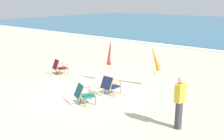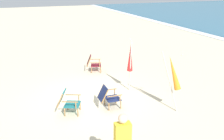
% 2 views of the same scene
% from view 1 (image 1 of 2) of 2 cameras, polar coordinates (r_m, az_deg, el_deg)
% --- Properties ---
extents(ground_plane, '(80.00, 80.00, 0.00)m').
position_cam_1_polar(ground_plane, '(11.11, -4.95, -4.79)').
color(ground_plane, beige).
extents(surf_band, '(80.00, 1.10, 0.06)m').
position_cam_1_polar(surf_band, '(21.69, 18.56, 4.43)').
color(surf_band, white).
rests_on(surf_band, ground).
extents(beach_chair_front_right, '(0.75, 0.83, 0.81)m').
position_cam_1_polar(beach_chair_front_right, '(13.73, -11.39, 0.74)').
color(beach_chair_front_right, maroon).
rests_on(beach_chair_front_right, ground).
extents(beach_chair_back_right, '(0.62, 0.76, 0.79)m').
position_cam_1_polar(beach_chair_back_right, '(10.63, -0.44, -3.23)').
color(beach_chair_back_right, '#19234C').
rests_on(beach_chair_back_right, ground).
extents(beach_chair_mid_center, '(0.82, 0.89, 0.80)m').
position_cam_1_polar(beach_chair_mid_center, '(9.72, -6.15, -5.10)').
color(beach_chair_mid_center, '#196066').
rests_on(beach_chair_mid_center, ground).
extents(umbrella_furled_orange, '(0.73, 0.51, 2.02)m').
position_cam_1_polar(umbrella_furled_orange, '(11.46, 9.32, 2.56)').
color(umbrella_furled_orange, '#B7B2A8').
rests_on(umbrella_furled_orange, ground).
extents(umbrella_furled_red, '(0.38, 0.29, 2.12)m').
position_cam_1_polar(umbrella_furled_red, '(12.06, -0.50, 3.72)').
color(umbrella_furled_red, '#B7B2A8').
rests_on(umbrella_furled_red, ground).
extents(person_near_chairs, '(0.24, 0.36, 1.63)m').
position_cam_1_polar(person_near_chairs, '(8.03, 14.48, -6.84)').
color(person_near_chairs, '#383842').
rests_on(person_near_chairs, ground).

